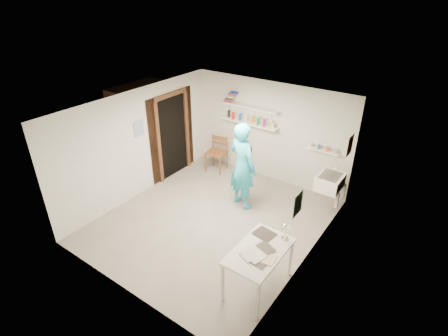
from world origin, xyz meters
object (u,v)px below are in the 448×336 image
Objects in this scene: man at (243,166)px; desk_lamp at (286,228)px; wall_clock at (246,148)px; wooden_chair at (216,153)px; work_table at (258,269)px; belfast_sink at (330,182)px.

man is 2.16m from desk_lamp.
man is 0.39m from wall_clock.
wooden_chair is at bearing -18.11° from man.
work_table is at bearing -36.68° from wall_clock.
work_table is at bearing -52.01° from wooden_chair.
desk_lamp is at bearing 67.58° from work_table.
work_table is 8.00× the size of desk_lamp.
wall_clock is at bearing -57.54° from man.
belfast_sink is 0.60× the size of wooden_chair.
man is 2.42m from work_table.
desk_lamp is (1.73, -1.58, -0.28)m from wall_clock.
belfast_sink reaches higher than work_table.
desk_lamp is (3.05, -2.31, 0.48)m from wooden_chair.
man is at bearing 140.67° from desk_lamp.
man is 1.90× the size of wooden_chair.
wooden_chair is 0.87× the size of work_table.
belfast_sink is 2.71m from work_table.
man reaches higher than work_table.
wooden_chair is (-2.97, 0.08, -0.20)m from belfast_sink.
wall_clock is 0.34× the size of wooden_chair.
belfast_sink is 0.52× the size of work_table.
man is 13.25× the size of desk_lamp.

